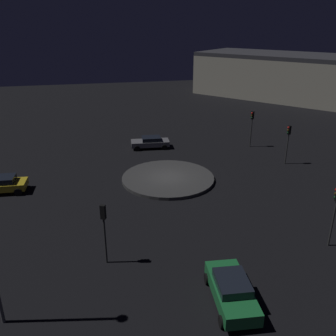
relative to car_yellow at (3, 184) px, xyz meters
The scene contains 10 objects.
ground_plane 14.48m from the car_yellow, 88.01° to the left, with size 114.35×114.35×0.00m, color black.
roundabout_island 14.48m from the car_yellow, 88.01° to the left, with size 8.61×8.61×0.30m, color #383838.
car_yellow is the anchor object (origin of this frame).
car_grey 16.85m from the car_yellow, 121.34° to the left, with size 2.31×4.49×1.34m.
car_green 21.99m from the car_yellow, 40.60° to the left, with size 4.57×2.41×1.51m.
traffic_light_north 27.29m from the car_yellow, 91.76° to the left, with size 0.32×0.37×4.09m.
traffic_light_southeast 14.50m from the car_yellow, 34.34° to the left, with size 0.40×0.37×3.99m.
traffic_light_northwest 26.85m from the car_yellow, 104.50° to the left, with size 0.37×0.40×4.23m.
traffic_light_northeast 26.23m from the car_yellow, 59.72° to the left, with size 0.40×0.37×4.24m.
store_building 55.40m from the car_yellow, 124.63° to the left, with size 35.86×33.91×8.01m.
Camera 1 is at (30.25, -6.64, 13.93)m, focal length 38.74 mm.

